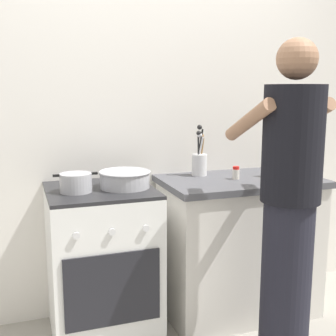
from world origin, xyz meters
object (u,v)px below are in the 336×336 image
at_px(mixing_bowl, 125,178).
at_px(utensil_crock, 199,161).
at_px(spice_bottle, 236,173).
at_px(oil_bottle, 278,163).
at_px(person, 289,209).
at_px(stove_range, 102,263).
at_px(pot, 76,183).

xyz_separation_m(mixing_bowl, utensil_crock, (0.55, 0.19, 0.04)).
xyz_separation_m(spice_bottle, oil_bottle, (0.29, -0.02, 0.05)).
bearing_deg(oil_bottle, spice_bottle, 176.10).
bearing_deg(person, utensil_crock, 102.36).
distance_m(stove_range, oil_bottle, 1.27).
bearing_deg(oil_bottle, mixing_bowl, 179.16).
relative_size(mixing_bowl, utensil_crock, 0.90).
relative_size(utensil_crock, person, 0.20).
xyz_separation_m(mixing_bowl, person, (0.71, -0.57, -0.09)).
bearing_deg(spice_bottle, stove_range, 178.94).
xyz_separation_m(mixing_bowl, spice_bottle, (0.72, 0.01, -0.01)).
distance_m(pot, utensil_crock, 0.86).
xyz_separation_m(pot, utensil_crock, (0.83, 0.21, 0.04)).
height_order(oil_bottle, person, person).
bearing_deg(oil_bottle, pot, -179.75).
relative_size(stove_range, oil_bottle, 4.07).
distance_m(spice_bottle, person, 0.58).
xyz_separation_m(stove_range, spice_bottle, (0.86, -0.02, 0.49)).
bearing_deg(utensil_crock, mixing_bowl, -160.42).
relative_size(mixing_bowl, person, 0.18).
distance_m(spice_bottle, oil_bottle, 0.30).
xyz_separation_m(utensil_crock, oil_bottle, (0.46, -0.21, -0.00)).
bearing_deg(stove_range, pot, -163.56).
bearing_deg(mixing_bowl, spice_bottle, 0.40).
height_order(spice_bottle, person, person).
height_order(stove_range, utensil_crock, utensil_crock).
height_order(stove_range, mixing_bowl, mixing_bowl).
height_order(utensil_crock, oil_bottle, utensil_crock).
relative_size(pot, person, 0.14).
xyz_separation_m(pot, mixing_bowl, (0.28, 0.02, 0.00)).
bearing_deg(spice_bottle, mixing_bowl, -179.60).
distance_m(mixing_bowl, person, 0.92).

